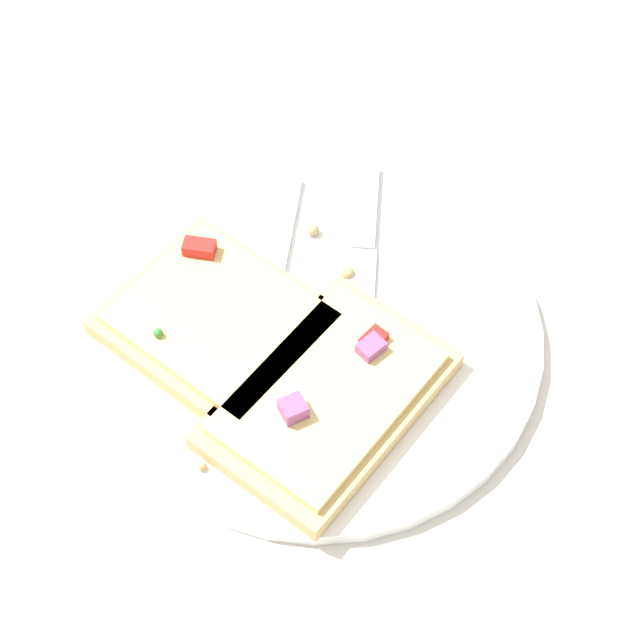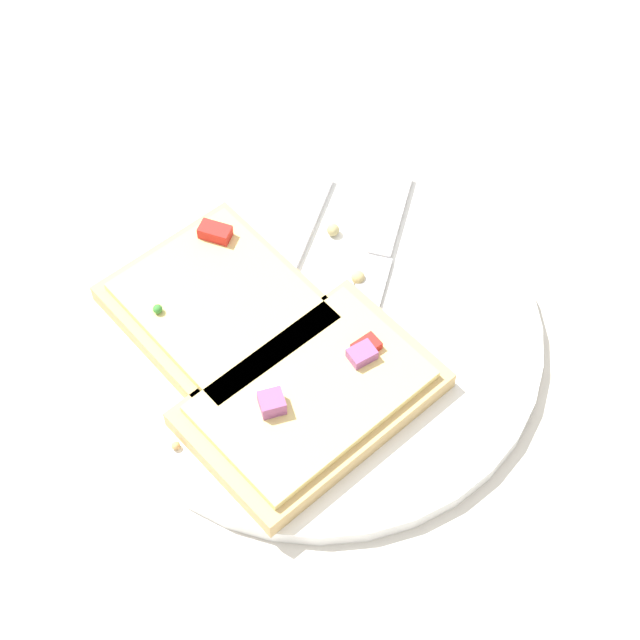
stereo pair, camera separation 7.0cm
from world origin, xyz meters
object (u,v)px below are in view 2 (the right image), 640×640
(fork, at_px, (269,312))
(pizza_slice_main, at_px, (312,397))
(knife, at_px, (376,267))
(pizza_slice_corner, at_px, (222,309))
(plate, at_px, (320,334))

(fork, distance_m, pizza_slice_main, 0.08)
(knife, relative_size, pizza_slice_corner, 1.40)
(pizza_slice_corner, bearing_deg, knife, -109.66)
(plate, distance_m, fork, 0.04)
(fork, distance_m, knife, 0.08)
(knife, bearing_deg, fork, -48.03)
(pizza_slice_main, bearing_deg, knife, 26.00)
(pizza_slice_corner, bearing_deg, pizza_slice_main, -179.69)
(knife, distance_m, pizza_slice_corner, 0.11)
(plate, xyz_separation_m, knife, (0.01, -0.06, 0.01))
(fork, xyz_separation_m, pizza_slice_main, (-0.07, 0.03, 0.01))
(fork, height_order, pizza_slice_corner, pizza_slice_corner)
(plate, xyz_separation_m, fork, (0.03, 0.02, 0.01))
(knife, bearing_deg, plate, -23.33)
(knife, height_order, pizza_slice_corner, pizza_slice_corner)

